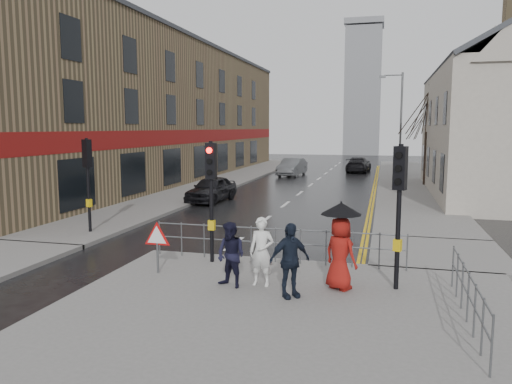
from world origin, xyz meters
The scene contains 23 objects.
ground centered at (0.00, 0.00, 0.00)m, with size 120.00×120.00×0.00m, color black.
near_pavement centered at (3.00, -3.50, 0.07)m, with size 10.00×9.00×0.14m, color #605E5B.
left_pavement centered at (-6.50, 23.00, 0.07)m, with size 4.00×44.00×0.14m, color #605E5B.
right_pavement centered at (6.50, 25.00, 0.07)m, with size 4.00×40.00×0.14m, color #605E5B.
pavement_bridge_right centered at (6.50, 3.00, 0.07)m, with size 4.00×4.20×0.14m, color #605E5B.
building_left_terrace centered at (-12.00, 22.00, 5.00)m, with size 8.00×42.00×10.00m, color olive.
church_tower centered at (1.50, 62.00, 9.00)m, with size 5.00×5.00×18.00m, color gray.
traffic_signal_near_left centered at (0.20, 0.20, 2.46)m, with size 0.28×0.27×3.40m.
traffic_signal_near_right centered at (5.20, -1.00, 2.46)m, with size 0.34×0.33×3.40m.
traffic_signal_far_left centered at (-5.50, 3.00, 2.46)m, with size 0.34×0.33×3.40m.
guard_railing_front centered at (1.95, 0.60, 0.86)m, with size 7.14×0.04×1.00m.
guard_railing_side centered at (6.50, -2.75, 0.84)m, with size 0.04×4.54×1.00m.
warning_sign centered at (-0.80, -1.21, 1.04)m, with size 0.80×0.07×1.35m.
street_lamp centered at (5.82, 28.00, 4.71)m, with size 1.83×0.25×8.00m.
tree_near centered at (7.50, 22.00, 5.14)m, with size 2.40×2.40×6.58m.
tree_far centered at (8.00, 30.00, 4.42)m, with size 2.40×2.40×5.64m.
pedestrian_a centered at (2.07, -1.53, 0.97)m, with size 0.60×0.40×1.65m, color silver.
pedestrian_b centered at (1.40, -1.83, 0.92)m, with size 0.76×0.59×1.56m, color black.
pedestrian_with_umbrella centered at (3.91, -1.34, 1.26)m, with size 1.00×0.96×2.06m.
pedestrian_d centered at (2.87, -2.19, 0.98)m, with size 0.99×0.41×1.68m, color black.
car_parked centered at (-4.00, 12.00, 0.67)m, with size 1.59×3.95×1.34m, color black.
car_mid centered at (-2.44, 27.25, 0.71)m, with size 1.51×4.32×1.42m, color #4F5154.
car_far centered at (2.65, 31.96, 0.66)m, with size 1.86×4.58×1.33m, color black.
Camera 1 is at (4.84, -12.81, 3.91)m, focal length 35.00 mm.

